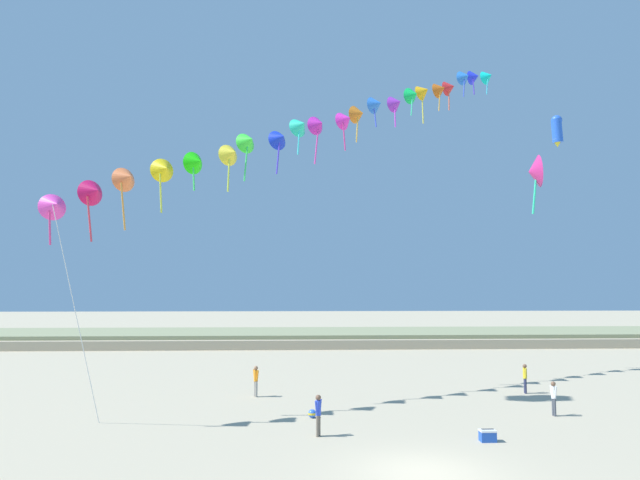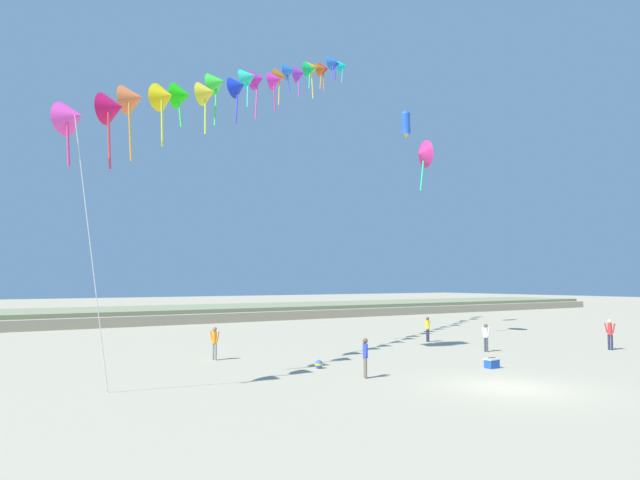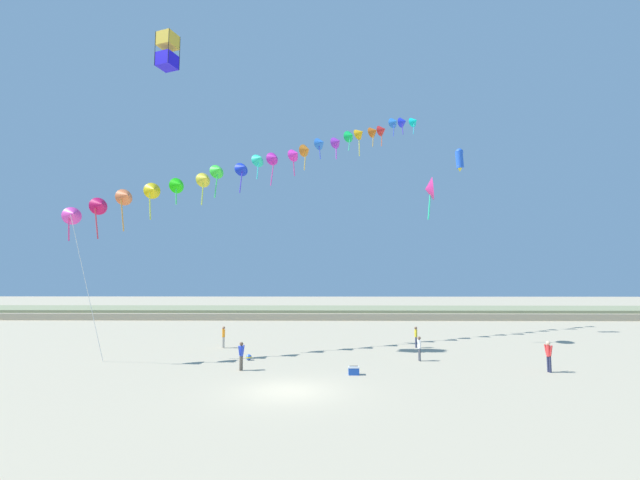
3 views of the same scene
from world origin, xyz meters
The scene contains 13 objects.
ground_plane centered at (0.00, 0.00, 0.00)m, with size 240.00×240.00×0.00m, color tan.
dune_ridge centered at (0.00, 41.13, 0.60)m, with size 120.00×13.42×1.21m.
person_near_left centered at (13.80, 4.16, 0.97)m, with size 0.23×0.58×1.67m.
person_near_right centered at (-5.95, 12.35, 0.91)m, with size 0.36×0.51×1.58m.
person_mid_center centered at (7.47, 7.38, 0.86)m, with size 0.20×0.53×1.49m.
person_far_left centered at (-3.03, 4.38, 0.90)m, with size 0.32×0.52×1.55m.
person_far_right centered at (8.37, 12.71, 0.89)m, with size 0.21×0.54×1.54m.
kite_banner_string centered at (-1.18, 15.62, 15.80)m, with size 26.48×21.61×23.06m.
large_kite_low_lead centered at (10.13, 14.86, 12.45)m, with size 1.09×2.01×3.50m.
large_kite_mid_trail centered at (-9.86, 9.68, 21.63)m, with size 1.57×1.57×2.56m.
large_kite_high_solo centered at (14.87, 21.70, 16.95)m, with size 1.05×0.99×2.35m.
beach_cooler centered at (3.14, 3.39, 0.21)m, with size 0.58×0.41×0.46m.
beach_ball centered at (-3.17, 7.48, 0.18)m, with size 0.36×0.36×0.36m.
Camera 3 is at (1.73, -19.76, 4.91)m, focal length 24.00 mm.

